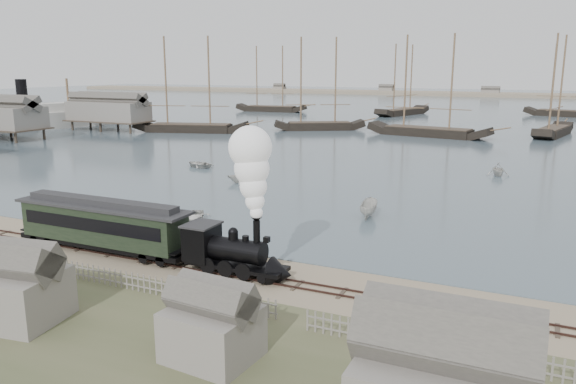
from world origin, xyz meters
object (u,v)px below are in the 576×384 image
at_px(beached_dinghy, 91,231).
at_px(steamship, 23,105).
at_px(passenger_coach, 103,223).
at_px(locomotive, 246,212).

xyz_separation_m(beached_dinghy, steamship, (-71.13, 54.67, 5.13)).
bearing_deg(passenger_coach, locomotive, 0.00).
xyz_separation_m(locomotive, steamship, (-87.35, 57.46, 1.10)).
height_order(locomotive, steamship, steamship).
bearing_deg(locomotive, beached_dinghy, 170.25).
height_order(beached_dinghy, steamship, steamship).
bearing_deg(locomotive, steamship, 146.66).
relative_size(passenger_coach, steamship, 0.29).
xyz_separation_m(locomotive, beached_dinghy, (-16.22, 2.79, -4.03)).
bearing_deg(steamship, beached_dinghy, -110.80).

